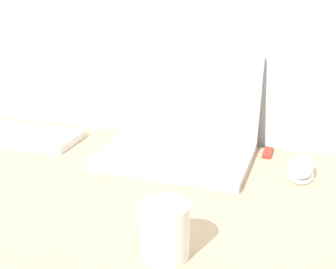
% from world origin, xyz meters
% --- Properties ---
extents(laptop, '(0.35, 0.28, 0.23)m').
position_xyz_m(laptop, '(0.02, 0.52, 0.83)').
color(laptop, '#ADADB2').
rests_on(laptop, desk).
extents(drink_cup, '(0.08, 0.08, 0.09)m').
position_xyz_m(drink_cup, '(0.12, 0.11, 0.83)').
color(drink_cup, silver).
rests_on(drink_cup, desk).
extents(computer_mouse, '(0.06, 0.10, 0.04)m').
position_xyz_m(computer_mouse, '(0.30, 0.49, 0.80)').
color(computer_mouse, white).
rests_on(computer_mouse, desk).
extents(external_keyboard, '(0.36, 0.13, 0.02)m').
position_xyz_m(external_keyboard, '(-0.43, 0.49, 0.79)').
color(external_keyboard, silver).
rests_on(external_keyboard, desk).
extents(usb_stick, '(0.02, 0.06, 0.01)m').
position_xyz_m(usb_stick, '(0.22, 0.58, 0.78)').
color(usb_stick, '#B2261E').
rests_on(usb_stick, desk).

